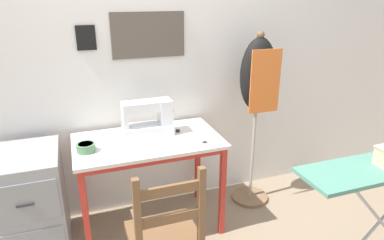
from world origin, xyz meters
name	(u,v)px	position (x,y,z in m)	size (l,w,h in m)	color
wall_back	(134,59)	(0.00, 0.67, 1.28)	(10.00, 0.07, 2.55)	silver
sewing_table	(149,152)	(0.00, 0.29, 0.66)	(1.05, 0.61, 0.75)	silver
sewing_machine	(150,119)	(0.04, 0.39, 0.88)	(0.38, 0.17, 0.29)	white
fabric_bowl	(86,147)	(-0.43, 0.24, 0.78)	(0.12, 0.12, 0.06)	#56895B
scissors	(209,144)	(0.39, 0.08, 0.76)	(0.11, 0.14, 0.01)	silver
thread_spool_near_machine	(178,130)	(0.25, 0.36, 0.77)	(0.04, 0.04, 0.03)	black
wooden_chair	(165,238)	(-0.07, -0.40, 0.44)	(0.40, 0.38, 0.93)	brown
filing_cabinet	(33,204)	(-0.82, 0.31, 0.38)	(0.42, 0.55, 0.77)	#93999E
dress_form	(257,86)	(0.92, 0.38, 1.05)	(0.32, 0.32, 1.48)	#846647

